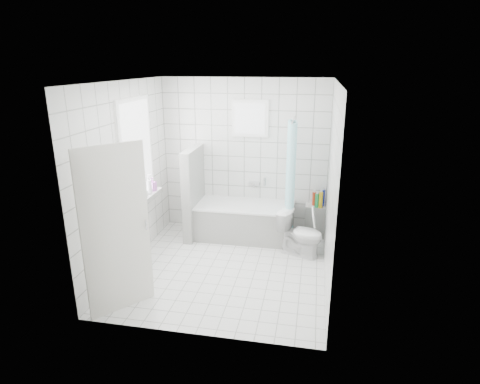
# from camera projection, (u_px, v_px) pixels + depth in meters

# --- Properties ---
(ground) EXTENTS (3.00, 3.00, 0.00)m
(ground) POSITION_uv_depth(u_px,v_px,m) (226.00, 268.00, 5.77)
(ground) COLOR white
(ground) RESTS_ON ground
(ceiling) EXTENTS (3.00, 3.00, 0.00)m
(ceiling) POSITION_uv_depth(u_px,v_px,m) (223.00, 81.00, 4.97)
(ceiling) COLOR white
(ceiling) RESTS_ON ground
(wall_back) EXTENTS (2.80, 0.02, 2.60)m
(wall_back) POSITION_uv_depth(u_px,v_px,m) (244.00, 157.00, 6.77)
(wall_back) COLOR white
(wall_back) RESTS_ON ground
(wall_front) EXTENTS (2.80, 0.02, 2.60)m
(wall_front) POSITION_uv_depth(u_px,v_px,m) (191.00, 224.00, 3.97)
(wall_front) COLOR white
(wall_front) RESTS_ON ground
(wall_left) EXTENTS (0.02, 3.00, 2.60)m
(wall_left) POSITION_uv_depth(u_px,v_px,m) (127.00, 176.00, 5.62)
(wall_left) COLOR white
(wall_left) RESTS_ON ground
(wall_right) EXTENTS (0.02, 3.00, 2.60)m
(wall_right) POSITION_uv_depth(u_px,v_px,m) (331.00, 187.00, 5.12)
(wall_right) COLOR white
(wall_right) RESTS_ON ground
(window_left) EXTENTS (0.01, 0.90, 1.40)m
(window_left) POSITION_uv_depth(u_px,v_px,m) (138.00, 151.00, 5.80)
(window_left) COLOR white
(window_left) RESTS_ON wall_left
(window_back) EXTENTS (0.50, 0.01, 0.50)m
(window_back) POSITION_uv_depth(u_px,v_px,m) (250.00, 119.00, 6.51)
(window_back) COLOR white
(window_back) RESTS_ON wall_back
(window_sill) EXTENTS (0.18, 1.02, 0.08)m
(window_sill) POSITION_uv_depth(u_px,v_px,m) (144.00, 199.00, 6.02)
(window_sill) COLOR white
(window_sill) RESTS_ON wall_left
(door) EXTENTS (0.54, 0.64, 2.00)m
(door) POSITION_uv_depth(u_px,v_px,m) (116.00, 231.00, 4.55)
(door) COLOR silver
(door) RESTS_ON ground
(bathtub) EXTENTS (1.60, 0.77, 0.58)m
(bathtub) POSITION_uv_depth(u_px,v_px,m) (245.00, 221.00, 6.72)
(bathtub) COLOR white
(bathtub) RESTS_ON ground
(partition_wall) EXTENTS (0.15, 0.85, 1.50)m
(partition_wall) POSITION_uv_depth(u_px,v_px,m) (194.00, 193.00, 6.68)
(partition_wall) COLOR white
(partition_wall) RESTS_ON ground
(tiled_ledge) EXTENTS (0.40, 0.24, 0.55)m
(tiled_ledge) POSITION_uv_depth(u_px,v_px,m) (317.00, 221.00, 6.75)
(tiled_ledge) COLOR white
(tiled_ledge) RESTS_ON ground
(toilet) EXTENTS (0.76, 0.57, 0.68)m
(toilet) POSITION_uv_depth(u_px,v_px,m) (301.00, 234.00, 6.09)
(toilet) COLOR white
(toilet) RESTS_ON ground
(curtain_rod) EXTENTS (0.02, 0.80, 0.02)m
(curtain_rod) POSITION_uv_depth(u_px,v_px,m) (294.00, 120.00, 6.03)
(curtain_rod) COLOR silver
(curtain_rod) RESTS_ON wall_back
(shower_curtain) EXTENTS (0.14, 0.48, 1.78)m
(shower_curtain) POSITION_uv_depth(u_px,v_px,m) (291.00, 179.00, 6.19)
(shower_curtain) COLOR #4AD0DA
(shower_curtain) RESTS_ON curtain_rod
(tub_faucet) EXTENTS (0.18, 0.06, 0.06)m
(tub_faucet) POSITION_uv_depth(u_px,v_px,m) (254.00, 183.00, 6.84)
(tub_faucet) COLOR silver
(tub_faucet) RESTS_ON wall_back
(sill_bottles) EXTENTS (0.20, 0.82, 0.31)m
(sill_bottles) POSITION_uv_depth(u_px,v_px,m) (144.00, 189.00, 5.95)
(sill_bottles) COLOR #DB558B
(sill_bottles) RESTS_ON window_sill
(ledge_bottles) EXTENTS (0.20, 0.18, 0.27)m
(ledge_bottles) POSITION_uv_depth(u_px,v_px,m) (319.00, 199.00, 6.59)
(ledge_bottles) COLOR green
(ledge_bottles) RESTS_ON tiled_ledge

